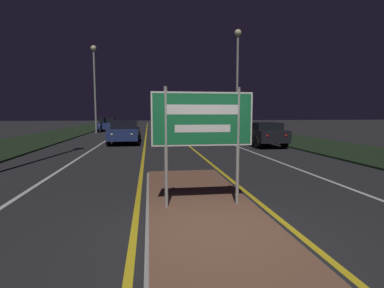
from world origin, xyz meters
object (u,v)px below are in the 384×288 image
streetlight_right_near (237,66)px  car_receding_2 (177,123)px  car_approaching_0 (125,131)px  streetlight_left_far (94,75)px  car_receding_1 (196,128)px  car_receding_0 (263,133)px  car_approaching_1 (108,124)px  highway_sign (203,124)px

streetlight_right_near → car_receding_2: 15.35m
streetlight_right_near → car_approaching_0: bearing=-157.6°
streetlight_left_far → car_receding_1: size_ratio=2.10×
car_receding_0 → car_receding_1: size_ratio=0.99×
car_receding_2 → car_receding_1: bearing=-88.5°
car_approaching_0 → car_approaching_1: bearing=101.7°
streetlight_left_far → car_receding_2: 12.28m
streetlight_right_near → car_receding_0: bearing=-92.6°
car_receding_2 → car_approaching_1: bearing=-159.2°
car_receding_2 → car_approaching_0: (-5.17, -17.63, 0.10)m
streetlight_left_far → car_receding_1: (9.17, -6.38, -5.02)m
streetlight_right_near → car_receding_0: streetlight_right_near is taller
highway_sign → car_receding_0: bearing=63.1°
highway_sign → streetlight_left_far: (-6.33, 25.21, 3.98)m
car_receding_1 → car_receding_2: bearing=91.5°
highway_sign → car_approaching_0: (-2.67, 14.44, -0.98)m
highway_sign → car_approaching_1: bearing=101.1°
streetlight_left_far → car_approaching_0: size_ratio=1.91×
highway_sign → streetlight_left_far: size_ratio=0.28×
streetlight_left_far → streetlight_right_near: 14.36m
streetlight_right_near → car_receding_1: streetlight_right_near is taller
streetlight_right_near → car_approaching_1: bearing=137.3°
streetlight_left_far → streetlight_right_near: size_ratio=0.99×
car_receding_2 → car_receding_0: bearing=-80.9°
streetlight_right_near → car_approaching_1: (-11.80, 10.91, -5.05)m
car_receding_0 → car_approaching_0: car_approaching_0 is taller
highway_sign → car_receding_0: size_ratio=0.59×
highway_sign → car_receding_2: highway_sign is taller
car_approaching_0 → car_approaching_1: (-3.01, 14.53, -0.02)m
car_receding_0 → car_approaching_1: car_approaching_1 is taller
highway_sign → car_receding_2: (2.50, 32.07, -1.08)m
streetlight_left_far → streetlight_right_near: bearing=-29.9°
car_receding_0 → car_approaching_1: size_ratio=0.91×
car_receding_0 → car_receding_1: 7.97m
highway_sign → car_approaching_1: size_ratio=0.54×
car_receding_2 → car_approaching_1: car_approaching_1 is taller
streetlight_left_far → car_approaching_1: size_ratio=1.93×
car_receding_2 → car_approaching_0: size_ratio=1.06×
car_receding_1 → car_receding_2: car_receding_1 is taller
car_receding_0 → car_approaching_1: (-11.50, 17.52, 0.00)m
car_receding_0 → car_receding_2: (-3.32, 20.63, -0.07)m
car_receding_1 → car_approaching_1: size_ratio=0.92×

